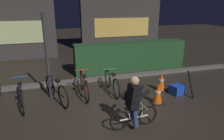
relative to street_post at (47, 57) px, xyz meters
The scene contains 15 objects.
ground_plane 2.34m from the street_post, 37.41° to the right, with size 40.00×40.00×0.00m, color #2D261E.
sidewalk_curb 2.22m from the street_post, 32.51° to the left, with size 12.00×0.24×0.12m, color #56544F.
hedge_row 3.92m from the street_post, 29.42° to the left, with size 4.80×0.70×1.20m, color #214723.
storefront_left 5.63m from the street_post, 108.37° to the left, with size 4.42×0.54×4.09m.
storefront_right 7.49m from the street_post, 54.02° to the left, with size 4.90×0.54×4.73m.
street_post is the anchor object (origin of this frame).
parked_bike_left_mid 1.24m from the street_post, 157.93° to the right, with size 0.46×1.67×0.77m.
parked_bike_center_left 0.99m from the street_post, 63.57° to the right, with size 0.61×1.57×0.76m.
parked_bike_center_right 1.37m from the street_post, ahead, with size 0.46×1.64×0.75m.
parked_bike_right_mid 2.12m from the street_post, ahead, with size 0.46×1.55×0.71m.
traffic_cone_near 3.34m from the street_post, 24.01° to the right, with size 0.36×0.36×0.63m.
traffic_cone_far 3.64m from the street_post, ahead, with size 0.36×0.36×0.65m.
blue_crate 4.11m from the street_post, 13.16° to the right, with size 0.44×0.32×0.30m, color #193DB7.
cyclist 2.89m from the street_post, 50.79° to the right, with size 1.19×0.50×1.25m.
closed_umbrella 4.37m from the street_post, 15.60° to the right, with size 0.05×0.05×0.85m, color black.
Camera 1 is at (-1.44, -4.76, 2.71)m, focal length 32.54 mm.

